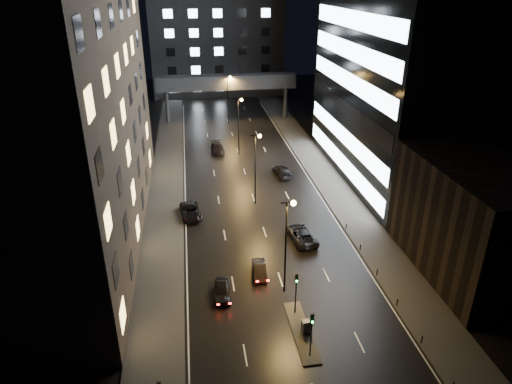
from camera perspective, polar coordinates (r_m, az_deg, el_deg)
ground at (r=74.83m, az=-1.44°, el=2.60°), size 160.00×160.00×0.00m
sidewalk_left at (r=69.86m, az=-11.15°, el=0.47°), size 5.00×110.00×0.15m
sidewalk_right at (r=72.80m, az=8.87°, el=1.69°), size 5.00×110.00×0.15m
building_left at (r=55.17m, az=-24.00°, el=14.04°), size 15.00×48.00×40.00m
building_right_low at (r=52.28m, az=25.52°, el=-3.20°), size 10.00×18.00×12.00m
building_right_glass at (r=73.00m, az=19.84°, el=18.91°), size 20.00×36.00×45.00m
building_far at (r=127.93m, az=-4.93°, el=17.77°), size 34.00×14.00×25.00m
skybridge at (r=101.04m, az=-3.69°, el=13.46°), size 30.00×3.00×10.00m
median_island at (r=42.76m, az=5.67°, el=-16.94°), size 1.60×8.00×0.15m
traffic_signal_near at (r=42.71m, az=5.04°, el=-11.73°), size 0.28×0.34×4.40m
traffic_signal_far at (r=38.60m, az=6.96°, el=-16.54°), size 0.28×0.34×4.40m
bollard_row at (r=48.71m, az=16.00°, el=-11.38°), size 0.12×25.12×0.90m
streetlight_near at (r=43.63m, az=3.98°, el=-5.44°), size 1.45×0.50×10.15m
streetlight_mid_a at (r=61.39m, az=0.05°, el=3.97°), size 1.45×0.50×10.15m
streetlight_mid_b at (r=80.22m, az=-2.11°, el=9.07°), size 1.45×0.50×10.15m
streetlight_far at (r=99.50m, az=-3.46°, el=12.20°), size 1.45×0.50×10.15m
car_away_a at (r=46.19m, az=-4.23°, el=-12.21°), size 1.84×4.09×1.37m
car_away_b at (r=49.03m, az=0.43°, el=-9.71°), size 1.62×3.96×1.28m
car_away_c at (r=60.91m, az=-8.16°, el=-2.41°), size 3.13×5.68×1.51m
car_away_d at (r=83.32m, az=-4.82°, el=5.47°), size 2.32×5.30×1.52m
car_toward_a at (r=55.14m, az=5.69°, el=-5.34°), size 3.26×6.02×1.60m
car_toward_b at (r=72.96m, az=3.30°, el=2.61°), size 2.67×5.48×1.54m
utility_cabinet at (r=42.12m, az=6.27°, el=-16.41°), size 0.79×0.62×1.32m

